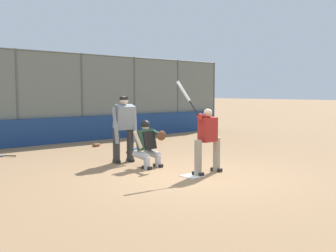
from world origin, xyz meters
TOP-DOWN VIEW (x-y plane):
  - ground_plane at (0.00, 0.00)m, footprint 160.00×160.00m
  - home_plate_marker at (0.00, 0.00)m, footprint 0.43×0.43m
  - backstop_fence at (0.00, -7.28)m, footprint 17.24×0.08m
  - padding_wall at (0.00, -7.18)m, footprint 16.81×0.18m
  - batter_at_plate at (-0.45, 0.01)m, footprint 1.04×0.62m
  - catcher_behind_plate at (0.13, -1.45)m, footprint 0.66×0.76m
  - umpire_home at (0.19, -2.40)m, footprint 0.71×0.49m
  - spare_bat_first_base_side at (-1.22, -3.96)m, footprint 0.78×0.54m
  - fielding_glove_on_dirt at (-0.81, -5.57)m, footprint 0.31×0.24m

SIDE VIEW (x-z plane):
  - ground_plane at x=0.00m, z-range 0.00..0.00m
  - home_plate_marker at x=0.00m, z-range 0.00..0.01m
  - spare_bat_first_base_side at x=-1.22m, z-range 0.00..0.07m
  - fielding_glove_on_dirt at x=-0.81m, z-range 0.00..0.11m
  - padding_wall at x=0.00m, z-range 0.00..0.94m
  - catcher_behind_plate at x=0.13m, z-range 0.02..1.20m
  - batter_at_plate at x=-0.45m, z-range -0.25..1.88m
  - umpire_home at x=0.19m, z-range 0.07..1.83m
  - backstop_fence at x=0.00m, z-range 0.09..3.42m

